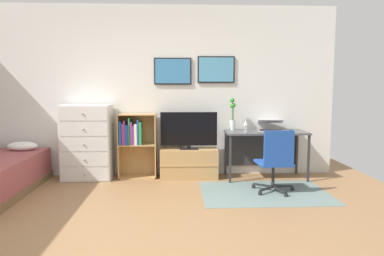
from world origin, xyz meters
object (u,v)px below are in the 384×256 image
(computer_mouse, at_px, (291,130))
(dresser, at_px, (87,142))
(office_chair, at_px, (276,160))
(bamboo_vase, at_px, (233,116))
(wine_glass, at_px, (246,123))
(desk, at_px, (264,139))
(laptop, at_px, (271,126))
(television, at_px, (189,131))
(tv_stand, at_px, (189,163))
(bookshelf, at_px, (135,140))

(computer_mouse, bearing_deg, dresser, 178.15)
(dresser, xyz_separation_m, office_chair, (2.69, -0.89, -0.12))
(dresser, height_order, computer_mouse, dresser)
(bamboo_vase, xyz_separation_m, wine_glass, (0.16, -0.28, -0.09))
(dresser, relative_size, office_chair, 1.34)
(computer_mouse, bearing_deg, desk, 164.80)
(desk, relative_size, laptop, 2.59)
(television, bearing_deg, wine_glass, -11.12)
(tv_stand, distance_m, bamboo_vase, 1.02)
(tv_stand, bearing_deg, television, -90.00)
(wine_glass, bearing_deg, television, 168.88)
(laptop, bearing_deg, computer_mouse, -16.24)
(dresser, distance_m, tv_stand, 1.60)
(dresser, bearing_deg, wine_glass, -4.14)
(dresser, height_order, office_chair, dresser)
(television, bearing_deg, desk, 0.50)
(bookshelf, bearing_deg, bamboo_vase, 1.62)
(television, xyz_separation_m, bamboo_vase, (0.70, 0.12, 0.22))
(bookshelf, relative_size, television, 1.14)
(bookshelf, relative_size, office_chair, 1.17)
(television, bearing_deg, laptop, 1.51)
(laptop, height_order, computer_mouse, laptop)
(desk, xyz_separation_m, wine_glass, (-0.34, -0.18, 0.27))
(bamboo_vase, bearing_deg, dresser, -177.27)
(desk, height_order, computer_mouse, computer_mouse)
(television, bearing_deg, bookshelf, 175.16)
(tv_stand, xyz_separation_m, television, (0.00, -0.02, 0.52))
(computer_mouse, height_order, wine_glass, wine_glass)
(bookshelf, bearing_deg, computer_mouse, -3.91)
(desk, relative_size, office_chair, 1.44)
(desk, relative_size, bamboo_vase, 2.43)
(dresser, bearing_deg, tv_stand, 0.55)
(bamboo_vase, bearing_deg, desk, -12.06)
(dresser, bearing_deg, bamboo_vase, 2.73)
(television, distance_m, bamboo_vase, 0.74)
(tv_stand, bearing_deg, desk, -0.58)
(bookshelf, height_order, tv_stand, bookshelf)
(bamboo_vase, distance_m, wine_glass, 0.34)
(bookshelf, bearing_deg, tv_stand, -3.33)
(tv_stand, relative_size, bamboo_vase, 1.75)
(computer_mouse, bearing_deg, tv_stand, 175.78)
(dresser, bearing_deg, desk, 0.06)
(tv_stand, relative_size, television, 1.02)
(dresser, distance_m, office_chair, 2.84)
(desk, bearing_deg, office_chair, -94.17)
(wine_glass, bearing_deg, desk, 27.90)
(laptop, distance_m, bamboo_vase, 0.62)
(office_chair, bearing_deg, desk, 82.62)
(desk, height_order, wine_glass, wine_glass)
(wine_glass, bearing_deg, bookshelf, 171.98)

